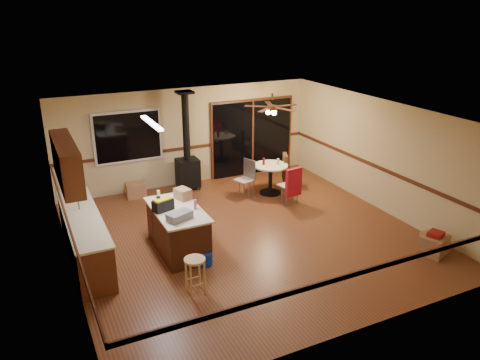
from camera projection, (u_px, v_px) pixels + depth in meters
floor at (246, 235)px, 9.95m from camera, size 7.00×7.00×0.00m
ceiling at (247, 115)px, 9.03m from camera, size 7.00×7.00×0.00m
wall_back at (188, 137)px, 12.44m from camera, size 7.00×0.00×7.00m
wall_front at (358, 256)px, 6.54m from camera, size 7.00×0.00×7.00m
wall_left at (65, 208)px, 8.07m from camera, size 0.00×7.00×7.00m
wall_right at (381, 155)px, 10.91m from camera, size 0.00×7.00×7.00m
chair_rail at (246, 191)px, 9.59m from camera, size 7.00×7.00×0.08m
window at (128, 137)px, 11.68m from camera, size 1.72×0.10×1.32m
sliding_door at (252, 138)px, 13.26m from camera, size 2.52×0.10×2.10m
lower_cabinets at (85, 237)px, 8.92m from camera, size 0.60×3.00×0.86m
countertop at (82, 216)px, 8.76m from camera, size 0.64×3.04×0.04m
upper_cabinets at (66, 162)px, 8.52m from camera, size 0.35×2.00×0.80m
kitchen_island at (178, 230)px, 9.18m from camera, size 0.88×1.68×0.90m
wood_stove at (187, 163)px, 12.18m from camera, size 0.55×0.50×2.52m
ceiling_fan at (272, 109)px, 11.37m from camera, size 0.24×0.24×0.55m
fluorescent_strip at (152, 123)px, 8.57m from camera, size 0.10×1.20×0.04m
toolbox_grey at (180, 216)px, 8.55m from camera, size 0.52×0.41×0.14m
toolbox_black at (163, 205)px, 8.92m from camera, size 0.43×0.32×0.22m
toolbox_yellow_lid at (163, 199)px, 8.88m from camera, size 0.38×0.28×0.03m
box_on_island at (183, 194)px, 9.45m from camera, size 0.32×0.38×0.22m
bottle_dark at (159, 203)px, 8.94m from camera, size 0.10×0.10×0.27m
bottle_pink at (195, 204)px, 8.98m from camera, size 0.07×0.07×0.20m
bottle_white at (159, 195)px, 9.45m from camera, size 0.07×0.07×0.18m
bar_stool at (195, 276)px, 7.85m from camera, size 0.41×0.41×0.65m
blue_bucket at (205, 258)px, 8.78m from camera, size 0.35×0.35×0.26m
dining_table at (270, 174)px, 11.96m from camera, size 0.87×0.87×0.78m
glass_red at (264, 161)px, 11.86m from camera, size 0.08×0.08×0.18m
glass_cream at (278, 162)px, 11.87m from camera, size 0.07×0.07×0.15m
chair_left at (247, 174)px, 11.81m from camera, size 0.51×0.51×0.51m
chair_near at (293, 182)px, 11.24m from camera, size 0.48×0.51×0.70m
chair_right at (286, 167)px, 12.26m from camera, size 0.59×0.57×0.70m
box_under_window at (136, 190)px, 11.85m from camera, size 0.51×0.42×0.38m
box_corner_a at (434, 245)px, 9.13m from camera, size 0.64×0.59×0.39m
box_corner_b at (433, 241)px, 9.34m from camera, size 0.44×0.39×0.34m
box_small_red at (436, 234)px, 9.05m from camera, size 0.37×0.34×0.08m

